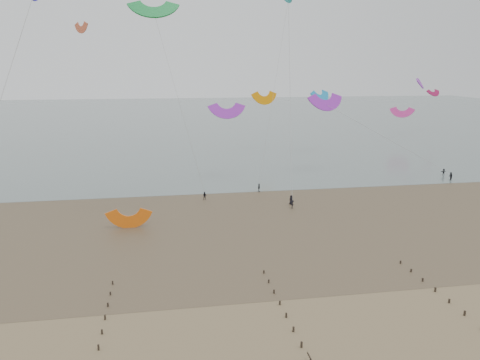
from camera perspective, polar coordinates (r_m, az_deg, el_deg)
The scene contains 5 objects.
ground at distance 47.37m, azimuth 1.24°, elevation -17.70°, with size 500.00×500.00×0.00m, color brown.
sea_and_shore at distance 78.20m, azimuth -6.45°, elevation -4.83°, with size 500.00×665.00×0.03m.
kitesurfers at distance 96.69m, azimuth 10.45°, elevation -0.88°, with size 101.54×20.86×1.89m.
grounded_kite at distance 75.96m, azimuth -13.32°, elevation -5.69°, with size 5.96×3.12×4.54m, color orange, non-canonical shape.
kites_airborne at distance 127.95m, azimuth -10.33°, elevation 11.27°, with size 219.10×119.89×41.03m.
Camera 1 is at (-7.67, -39.75, 24.59)m, focal length 35.00 mm.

